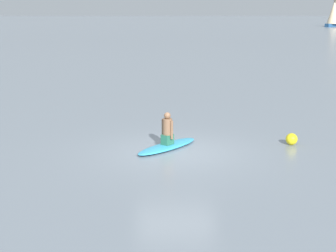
% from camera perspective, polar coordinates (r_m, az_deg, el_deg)
% --- Properties ---
extents(ground_plane, '(400.00, 400.00, 0.00)m').
position_cam_1_polar(ground_plane, '(16.40, 0.87, -2.91)').
color(ground_plane, gray).
extents(surfboard, '(2.52, 2.28, 0.14)m').
position_cam_1_polar(surfboard, '(16.85, -0.07, -2.22)').
color(surfboard, '#339EC6').
rests_on(surfboard, ground).
extents(person_paddler, '(0.44, 0.44, 1.05)m').
position_cam_1_polar(person_paddler, '(16.72, -0.07, -0.43)').
color(person_paddler, '#26664C').
rests_on(person_paddler, surfboard).
extents(sailboat_center_horizon, '(3.53, 3.77, 6.01)m').
position_cam_1_polar(sailboat_center_horizon, '(114.21, 17.64, 11.67)').
color(sailboat_center_horizon, navy).
rests_on(sailboat_center_horizon, ground).
extents(buoy_marker, '(0.39, 0.39, 0.39)m').
position_cam_1_polar(buoy_marker, '(17.72, 13.32, -1.39)').
color(buoy_marker, yellow).
rests_on(buoy_marker, ground).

